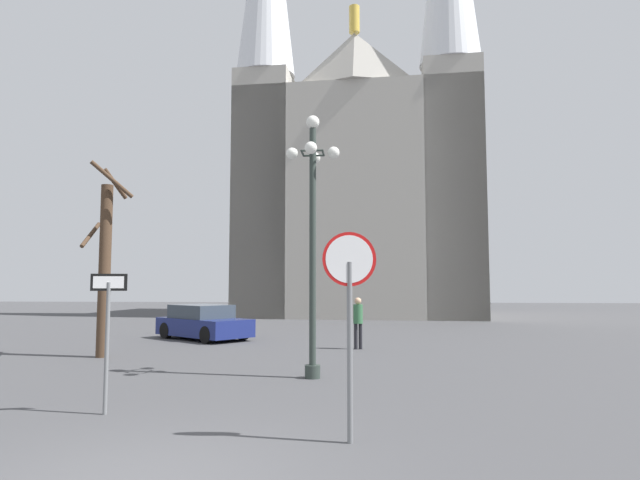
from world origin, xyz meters
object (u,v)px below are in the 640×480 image
cathedral (360,171)px  one_way_arrow_sign (108,324)px  stop_sign (350,294)px  parked_car_near_navy (203,323)px  pedestrian_walking (358,318)px  bare_tree (105,264)px  street_lamp (313,221)px

cathedral → one_way_arrow_sign: size_ratio=14.95×
stop_sign → parked_car_near_navy: bearing=114.3°
cathedral → pedestrian_walking: 21.85m
bare_tree → street_lamp: bearing=-25.0°
bare_tree → pedestrian_walking: bare_tree is taller
parked_car_near_navy → cathedral: bearing=69.8°
parked_car_near_navy → pedestrian_walking: 6.80m
cathedral → pedestrian_walking: cathedral is taller
cathedral → one_way_arrow_sign: (-4.25, -29.19, -8.85)m
stop_sign → pedestrian_walking: bearing=89.7°
cathedral → stop_sign: cathedral is taller
pedestrian_walking → cathedral: bearing=89.8°
parked_car_near_navy → pedestrian_walking: bearing=-24.6°
cathedral → stop_sign: size_ratio=12.09×
one_way_arrow_sign → pedestrian_walking: bearing=66.1°
street_lamp → one_way_arrow_sign: bearing=-130.2°
one_way_arrow_sign → street_lamp: (3.15, 3.73, 2.17)m
street_lamp → bare_tree: size_ratio=1.07×
cathedral → bare_tree: (-7.70, -22.39, -7.56)m
street_lamp → parked_car_near_navy: size_ratio=1.43×
street_lamp → pedestrian_walking: bearing=79.8°
cathedral → parked_car_near_navy: bearing=-110.2°
pedestrian_walking → bare_tree: bearing=-161.1°
parked_car_near_navy → street_lamp: bearing=-58.9°
street_lamp → stop_sign: bearing=-79.1°
cathedral → one_way_arrow_sign: 30.80m
stop_sign → parked_car_near_navy: (-6.12, 13.56, -1.39)m
bare_tree → pedestrian_walking: bearing=18.9°
one_way_arrow_sign → pedestrian_walking: (4.18, 9.42, -0.45)m
one_way_arrow_sign → bare_tree: bearing=116.9°
one_way_arrow_sign → bare_tree: (-3.45, 6.80, 1.29)m
cathedral → bare_tree: size_ratio=6.06×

